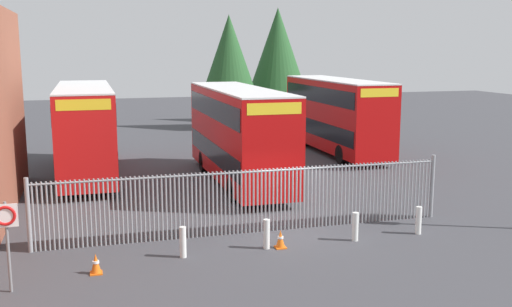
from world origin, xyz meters
TOP-DOWN VIEW (x-y plane):
  - ground_plane at (0.00, 8.00)m, footprint 100.00×100.00m
  - palisade_fence at (-1.38, 0.00)m, footprint 14.17×0.14m
  - double_decker_bus_near_gate at (0.18, 7.52)m, footprint 2.54×10.81m
  - double_decker_bus_behind_fence_left at (-6.64, 11.10)m, footprint 2.54×10.81m
  - double_decker_bus_behind_fence_right at (7.80, 13.80)m, footprint 2.54×10.81m
  - bollard_near_left at (-3.94, -1.76)m, footprint 0.20×0.20m
  - bollard_center_front at (-1.30, -1.71)m, footprint 0.20×0.20m
  - bollard_near_right at (1.72, -1.76)m, footprint 0.20×0.20m
  - bollard_far_right at (4.09, -1.69)m, footprint 0.20×0.20m
  - traffic_cone_by_gate at (-6.49, -2.41)m, footprint 0.34×0.34m
  - traffic_cone_mid_forecourt at (-0.86, -1.77)m, footprint 0.34×0.34m
  - speed_limit_sign_post at (-8.62, -3.13)m, footprint 0.60×0.14m
  - tree_tall_back at (9.26, 29.55)m, footprint 5.16×5.16m
  - tree_short_side at (4.26, 26.35)m, footprint 4.09×4.09m

SIDE VIEW (x-z plane):
  - ground_plane at x=0.00m, z-range 0.00..0.00m
  - traffic_cone_by_gate at x=-6.49m, z-range -0.01..0.58m
  - traffic_cone_mid_forecourt at x=-0.86m, z-range -0.01..0.58m
  - bollard_near_left at x=-3.94m, z-range 0.00..0.95m
  - bollard_center_front at x=-1.30m, z-range 0.00..0.95m
  - bollard_near_right at x=1.72m, z-range 0.00..0.95m
  - bollard_far_right at x=4.09m, z-range 0.00..0.95m
  - palisade_fence at x=-1.38m, z-range 0.01..2.36m
  - speed_limit_sign_post at x=-8.62m, z-range 0.58..2.98m
  - double_decker_bus_near_gate at x=0.18m, z-range 0.21..4.63m
  - double_decker_bus_behind_fence_left at x=-6.64m, z-range 0.21..4.63m
  - double_decker_bus_behind_fence_right at x=7.80m, z-range 0.21..4.63m
  - tree_short_side at x=4.26m, z-range 1.47..10.27m
  - tree_tall_back at x=9.26m, z-range 1.11..10.73m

